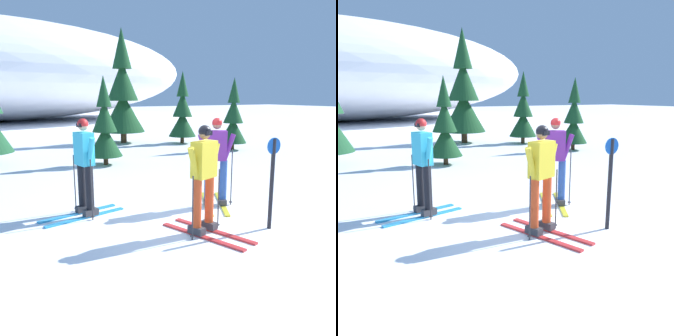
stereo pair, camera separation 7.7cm
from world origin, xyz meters
TOP-DOWN VIEW (x-y plane):
  - ground_plane at (0.00, 0.00)m, footprint 120.00×120.00m
  - skier_purple_jacket at (1.03, 0.63)m, footprint 1.16×1.65m
  - skier_yellow_jacket at (-0.04, -0.51)m, footprint 0.93×1.70m
  - skier_cyan_jacket at (-1.51, 1.33)m, footprint 1.67×0.78m
  - pine_tree_center_left at (0.48, 6.02)m, footprint 1.12×1.12m
  - pine_tree_center at (3.06, 10.95)m, footprint 2.06×2.06m
  - pine_tree_center_right at (5.46, 9.42)m, footprint 1.30×1.30m
  - pine_tree_far_right at (6.27, 6.64)m, footprint 1.16×1.16m
  - trail_marker_post at (1.09, -0.89)m, footprint 0.28×0.07m

SIDE VIEW (x-z plane):
  - ground_plane at x=0.00m, z-range 0.00..0.00m
  - trail_marker_post at x=1.09m, z-range 0.10..1.69m
  - skier_yellow_jacket at x=-0.04m, z-range 0.05..1.87m
  - skier_purple_jacket at x=1.03m, z-range 0.05..1.88m
  - skier_cyan_jacket at x=-1.51m, z-range 0.04..1.90m
  - pine_tree_center_left at x=0.48m, z-range -0.24..2.67m
  - pine_tree_far_right at x=6.27m, z-range -0.24..2.75m
  - pine_tree_center_right at x=5.46m, z-range -0.27..3.09m
  - pine_tree_center at x=3.06m, z-range -0.43..4.89m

